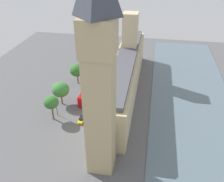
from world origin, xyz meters
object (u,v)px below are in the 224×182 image
Objects in this scene: clock_tower at (99,73)px; plane_tree_near_tower at (88,51)px; double_decker_bus_leading at (85,96)px; car_black_trailing at (91,85)px; pedestrian_corner at (113,72)px; car_yellow_cab_by_river_gate at (82,119)px; plane_tree_under_trees at (61,90)px; pedestrian_kerbside at (116,69)px; street_lamp_far_end at (85,61)px; parliament_building at (126,73)px; plane_tree_opposite_hall at (77,70)px; plane_tree_midblock at (51,102)px; street_lamp_slot_10 at (56,105)px.

clock_tower is 6.64× the size of plane_tree_near_tower.
double_decker_bus_leading is at bearing 102.97° from plane_tree_near_tower.
car_black_trailing is 2.91× the size of pedestrian_corner.
plane_tree_under_trees is at bearing -40.90° from car_yellow_cab_by_river_gate.
double_decker_bus_leading reaches higher than car_black_trailing.
plane_tree_under_trees reaches higher than pedestrian_kerbside.
street_lamp_far_end reaches higher than double_decker_bus_leading.
pedestrian_kerbside is (-1.16, -3.14, 0.10)m from pedestrian_corner.
plane_tree_near_tower is at bearing 113.66° from pedestrian_kerbside.
car_black_trailing is (15.48, 0.09, -7.68)m from parliament_building.
plane_tree_under_trees reaches higher than car_yellow_cab_by_river_gate.
pedestrian_corner is at bearing -138.76° from plane_tree_opposite_hall.
car_black_trailing is at bearing 158.62° from plane_tree_opposite_hall.
plane_tree_under_trees reaches higher than double_decker_bus_leading.
plane_tree_near_tower is (16.71, -8.65, 5.27)m from pedestrian_kerbside.
pedestrian_kerbside is 16.11m from street_lamp_far_end.
clock_tower is 36.60m from car_yellow_cab_by_river_gate.
car_yellow_cab_by_river_gate is 0.50× the size of plane_tree_opposite_hall.
car_yellow_cab_by_river_gate is 42.88m from street_lamp_far_end.
double_decker_bus_leading is 1.11× the size of plane_tree_midblock.
street_lamp_slot_10 reaches higher than pedestrian_corner.
parliament_building is 7.99× the size of plane_tree_opposite_hall.
street_lamp_far_end is at bearing 108.81° from double_decker_bus_leading.
plane_tree_near_tower is at bearing -48.49° from parliament_building.
clock_tower reaches higher than plane_tree_opposite_hall.
pedestrian_corner is at bearing -95.97° from car_yellow_cab_by_river_gate.
double_decker_bus_leading is (14.71, 12.07, -5.93)m from parliament_building.
clock_tower is (1.14, 43.64, 21.51)m from parliament_building.
street_lamp_slot_10 is (7.10, 22.72, 3.48)m from car_black_trailing.
pedestrian_kerbside is at bearing -68.99° from parliament_building.
plane_tree_under_trees is at bearing -51.86° from clock_tower.
pedestrian_kerbside is 0.20× the size of plane_tree_near_tower.
plane_tree_midblock reaches higher than pedestrian_corner.
plane_tree_near_tower is (8.17, -26.81, 5.15)m from car_black_trailing.
plane_tree_midblock is at bearing 89.16° from street_lamp_far_end.
street_lamp_far_end is (14.43, -1.85, 3.96)m from pedestrian_corner.
parliament_building reaches higher than pedestrian_kerbside.
plane_tree_under_trees reaches higher than street_lamp_far_end.
parliament_building is 18.73m from pedestrian_corner.
street_lamp_slot_10 is (22.58, 22.81, -4.20)m from parliament_building.
car_black_trailing is 16.74m from pedestrian_corner.
plane_tree_midblock reaches higher than plane_tree_near_tower.
car_yellow_cab_by_river_gate is (11.47, -18.87, -29.19)m from clock_tower.
car_yellow_cab_by_river_gate is (12.61, 24.76, -7.68)m from parliament_building.
car_yellow_cab_by_river_gate is at bearing 168.94° from street_lamp_slot_10.
double_decker_bus_leading reaches higher than car_yellow_cab_by_river_gate.
clock_tower is 6.23× the size of plane_tree_opposite_hall.
plane_tree_near_tower reaches higher than street_lamp_far_end.
plane_tree_opposite_hall reaches higher than car_black_trailing.
clock_tower is 39.02× the size of pedestrian_corner.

